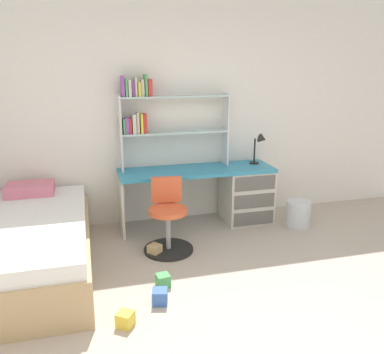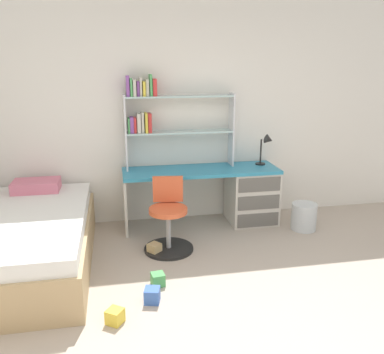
# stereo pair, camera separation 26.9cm
# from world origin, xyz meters

# --- Properties ---
(room_shell) EXTENTS (6.01, 6.39, 2.66)m
(room_shell) POSITION_xyz_m (-1.31, 1.32, 1.33)
(room_shell) COLOR white
(room_shell) RESTS_ON ground_plane
(desk) EXTENTS (1.84, 0.55, 0.70)m
(desk) POSITION_xyz_m (0.45, 2.40, 0.39)
(desk) COLOR teal
(desk) RESTS_ON ground_plane
(bookshelf_hutch) EXTENTS (1.28, 0.22, 1.09)m
(bookshelf_hutch) POSITION_xyz_m (-0.45, 2.56, 1.35)
(bookshelf_hutch) COLOR silver
(bookshelf_hutch) RESTS_ON desk
(desk_lamp) EXTENTS (0.20, 0.17, 0.38)m
(desk_lamp) POSITION_xyz_m (0.81, 2.45, 0.95)
(desk_lamp) COLOR black
(desk_lamp) RESTS_ON desk
(swivel_chair) EXTENTS (0.52, 0.52, 0.76)m
(swivel_chair) POSITION_xyz_m (-0.50, 1.80, 0.30)
(swivel_chair) COLOR black
(swivel_chair) RESTS_ON ground_plane
(bed_platform) EXTENTS (1.19, 2.06, 0.66)m
(bed_platform) POSITION_xyz_m (-1.89, 1.66, 0.27)
(bed_platform) COLOR tan
(bed_platform) RESTS_ON ground_plane
(waste_bin) EXTENTS (0.30, 0.30, 0.32)m
(waste_bin) POSITION_xyz_m (1.15, 2.03, 0.16)
(waste_bin) COLOR silver
(waste_bin) RESTS_ON ground_plane
(toy_block_green_0) EXTENTS (0.13, 0.13, 0.11)m
(toy_block_green_0) POSITION_xyz_m (-0.69, 1.09, 0.06)
(toy_block_green_0) COLOR #479E51
(toy_block_green_0) RESTS_ON ground_plane
(toy_block_yellow_1) EXTENTS (0.16, 0.16, 0.11)m
(toy_block_yellow_1) POSITION_xyz_m (-1.07, 0.61, 0.06)
(toy_block_yellow_1) COLOR gold
(toy_block_yellow_1) RESTS_ON ground_plane
(toy_block_blue_2) EXTENTS (0.15, 0.15, 0.12)m
(toy_block_blue_2) POSITION_xyz_m (-0.77, 0.84, 0.06)
(toy_block_blue_2) COLOR #3860B7
(toy_block_blue_2) RESTS_ON ground_plane
(toy_block_natural_4) EXTENTS (0.16, 0.16, 0.12)m
(toy_block_natural_4) POSITION_xyz_m (-0.66, 1.71, 0.06)
(toy_block_natural_4) COLOR tan
(toy_block_natural_4) RESTS_ON ground_plane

